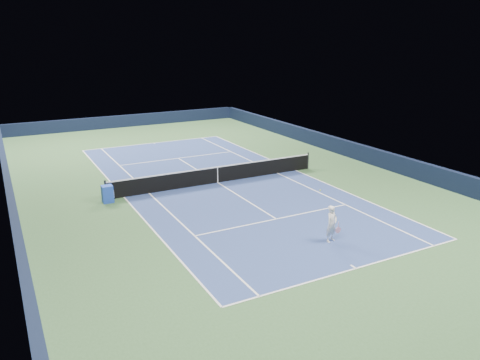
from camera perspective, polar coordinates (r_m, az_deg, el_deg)
name	(u,v)px	position (r m, az deg, el deg)	size (l,w,h in m)	color
ground	(218,183)	(27.23, -2.74, -0.33)	(40.00, 40.00, 0.00)	#33572F
wall_far	(127,121)	(45.36, -13.62, 7.02)	(22.00, 0.35, 1.10)	black
wall_right	(361,153)	(32.99, 14.52, 3.25)	(0.35, 40.00, 1.10)	black
wall_left	(11,204)	(24.73, -26.09, -2.62)	(0.35, 40.00, 1.10)	#101A32
court_surface	(218,183)	(27.22, -2.74, -0.32)	(10.97, 23.77, 0.01)	navy
baseline_far	(154,143)	(37.96, -10.47, 4.46)	(10.97, 0.08, 0.00)	white
baseline_near	(356,268)	(17.98, 13.97, -10.41)	(10.97, 0.08, 0.00)	white
sideline_doubles_right	(296,170)	(29.87, 6.81, 1.18)	(0.08, 23.77, 0.00)	white
sideline_doubles_left	(124,197)	(25.50, -13.96, -2.04)	(0.08, 23.77, 0.00)	white
sideline_singles_right	(277,173)	(29.13, 4.59, 0.83)	(0.08, 23.77, 0.00)	white
sideline_singles_left	(149,193)	(25.83, -11.02, -1.59)	(0.08, 23.77, 0.00)	white
service_line_far	(178,158)	(32.91, -7.52, 2.65)	(8.23, 0.08, 0.00)	white
service_line_near	(276,219)	(21.93, 4.46, -4.75)	(8.23, 0.08, 0.00)	white
center_service_line	(218,183)	(27.22, -2.74, -0.31)	(0.08, 12.80, 0.00)	white
center_mark_far	(154,143)	(37.82, -10.40, 4.42)	(0.08, 0.30, 0.00)	white
center_mark_near	(353,267)	(18.08, 13.65, -10.23)	(0.08, 0.30, 0.00)	white
tennis_net	(218,174)	(27.08, -2.76, 0.69)	(12.90, 0.10, 1.07)	black
sponsor_cube	(108,194)	(24.84, -15.84, -1.64)	(0.59, 0.51, 0.89)	blue
tennis_player	(332,224)	(19.67, 11.12, -5.26)	(0.78, 1.29, 1.96)	white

